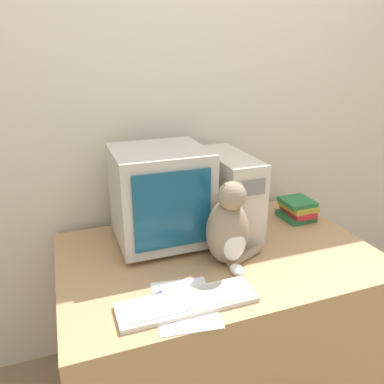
{
  "coord_description": "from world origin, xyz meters",
  "views": [
    {
      "loc": [
        -0.61,
        -0.89,
        1.59
      ],
      "look_at": [
        -0.1,
        0.49,
        1.03
      ],
      "focal_mm": 35.0,
      "sensor_mm": 36.0,
      "label": 1
    }
  ],
  "objects_px": {
    "crt_monitor": "(160,196)",
    "computer_tower": "(228,193)",
    "keyboard": "(187,302)",
    "cat": "(228,229)",
    "book_stack": "(297,209)",
    "pen": "(147,299)"
  },
  "relations": [
    {
      "from": "crt_monitor",
      "to": "computer_tower",
      "type": "height_order",
      "value": "crt_monitor"
    },
    {
      "from": "computer_tower",
      "to": "keyboard",
      "type": "bearing_deg",
      "value": -127.74
    },
    {
      "from": "cat",
      "to": "book_stack",
      "type": "distance_m",
      "value": 0.61
    },
    {
      "from": "computer_tower",
      "to": "cat",
      "type": "bearing_deg",
      "value": -114.96
    },
    {
      "from": "computer_tower",
      "to": "pen",
      "type": "xyz_separation_m",
      "value": [
        -0.51,
        -0.42,
        -0.19
      ]
    },
    {
      "from": "keyboard",
      "to": "pen",
      "type": "relative_size",
      "value": 3.78
    },
    {
      "from": "computer_tower",
      "to": "keyboard",
      "type": "xyz_separation_m",
      "value": [
        -0.39,
        -0.5,
        -0.18
      ]
    },
    {
      "from": "crt_monitor",
      "to": "cat",
      "type": "relative_size",
      "value": 1.2
    },
    {
      "from": "pen",
      "to": "crt_monitor",
      "type": "bearing_deg",
      "value": 67.32
    },
    {
      "from": "computer_tower",
      "to": "cat",
      "type": "height_order",
      "value": "computer_tower"
    },
    {
      "from": "computer_tower",
      "to": "book_stack",
      "type": "height_order",
      "value": "computer_tower"
    },
    {
      "from": "crt_monitor",
      "to": "book_stack",
      "type": "bearing_deg",
      "value": -0.35
    },
    {
      "from": "computer_tower",
      "to": "keyboard",
      "type": "relative_size",
      "value": 0.91
    },
    {
      "from": "pen",
      "to": "book_stack",
      "type": "bearing_deg",
      "value": 24.07
    },
    {
      "from": "cat",
      "to": "book_stack",
      "type": "height_order",
      "value": "cat"
    },
    {
      "from": "book_stack",
      "to": "crt_monitor",
      "type": "bearing_deg",
      "value": 179.65
    },
    {
      "from": "book_stack",
      "to": "pen",
      "type": "bearing_deg",
      "value": -155.93
    },
    {
      "from": "pen",
      "to": "keyboard",
      "type": "bearing_deg",
      "value": -29.48
    },
    {
      "from": "keyboard",
      "to": "cat",
      "type": "height_order",
      "value": "cat"
    },
    {
      "from": "cat",
      "to": "book_stack",
      "type": "relative_size",
      "value": 1.93
    },
    {
      "from": "keyboard",
      "to": "cat",
      "type": "distance_m",
      "value": 0.36
    },
    {
      "from": "crt_monitor",
      "to": "pen",
      "type": "bearing_deg",
      "value": -112.68
    }
  ]
}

